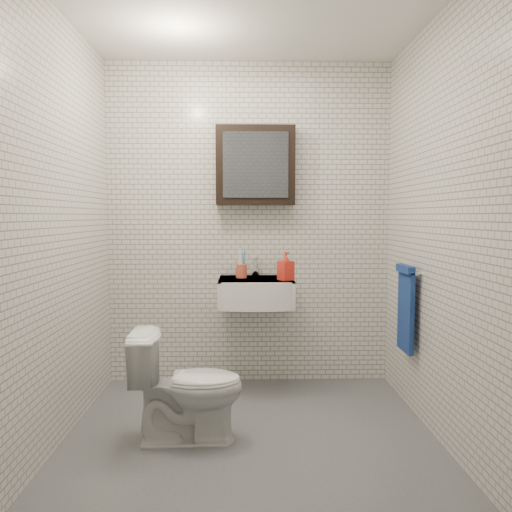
{
  "coord_description": "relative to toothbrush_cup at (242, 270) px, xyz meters",
  "views": [
    {
      "loc": [
        -0.04,
        -2.92,
        1.32
      ],
      "look_at": [
        0.04,
        0.45,
        1.05
      ],
      "focal_mm": 35.0,
      "sensor_mm": 36.0,
      "label": 1
    }
  ],
  "objects": [
    {
      "name": "towel_rail",
      "position": [
        1.1,
        -0.48,
        -0.18
      ],
      "size": [
        0.09,
        0.3,
        0.58
      ],
      "color": "silver",
      "rests_on": "room_shell"
    },
    {
      "name": "toilet",
      "position": [
        -0.31,
        -0.9,
        -0.58
      ],
      "size": [
        0.65,
        0.38,
        0.65
      ],
      "primitive_type": "imported",
      "rotation": [
        0.0,
        0.0,
        1.6
      ],
      "color": "white",
      "rests_on": "ground"
    },
    {
      "name": "faucet",
      "position": [
        0.11,
        0.1,
        0.01
      ],
      "size": [
        0.06,
        0.2,
        0.15
      ],
      "color": "silver",
      "rests_on": "washbasin"
    },
    {
      "name": "ground",
      "position": [
        0.06,
        -0.83,
        -0.9
      ],
      "size": [
        2.2,
        2.0,
        0.01
      ],
      "primitive_type": "cube",
      "color": "#53565B",
      "rests_on": "ground"
    },
    {
      "name": "mirror_cabinet",
      "position": [
        0.11,
        0.1,
        0.79
      ],
      "size": [
        0.6,
        0.15,
        0.6
      ],
      "color": "black",
      "rests_on": "room_shell"
    },
    {
      "name": "room_shell",
      "position": [
        0.06,
        -0.83,
        0.56
      ],
      "size": [
        2.22,
        2.02,
        2.51
      ],
      "color": "silver",
      "rests_on": "ground"
    },
    {
      "name": "washbasin",
      "position": [
        0.11,
        -0.09,
        -0.15
      ],
      "size": [
        0.55,
        0.5,
        0.2
      ],
      "color": "white",
      "rests_on": "room_shell"
    },
    {
      "name": "toothbrush_cup",
      "position": [
        0.0,
        0.0,
        0.0
      ],
      "size": [
        0.11,
        0.11,
        0.22
      ],
      "rotation": [
        0.0,
        0.0,
        -0.38
      ],
      "color": "#D05234",
      "rests_on": "washbasin"
    },
    {
      "name": "soap_bottle",
      "position": [
        0.32,
        -0.16,
        0.05
      ],
      "size": [
        0.13,
        0.13,
        0.21
      ],
      "primitive_type": "imported",
      "rotation": [
        0.0,
        0.0,
        0.55
      ],
      "color": "orange",
      "rests_on": "washbasin"
    }
  ]
}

